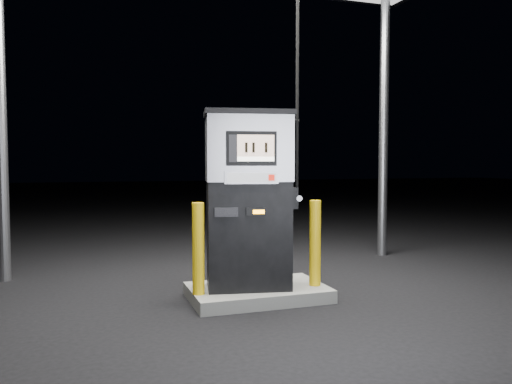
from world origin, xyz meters
name	(u,v)px	position (x,y,z in m)	size (l,w,h in m)	color
ground	(258,299)	(0.00, 0.00, 0.00)	(80.00, 80.00, 0.00)	black
pump_island	(258,292)	(0.00, 0.00, 0.07)	(1.60, 1.00, 0.15)	slate
fuel_dispenser	(249,198)	(-0.12, -0.02, 1.21)	(1.19, 0.79, 4.29)	black
bollard_left	(198,249)	(-0.74, -0.12, 0.66)	(0.14, 0.14, 1.03)	yellow
bollard_right	(315,243)	(0.67, -0.17, 0.66)	(0.14, 0.14, 1.02)	yellow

